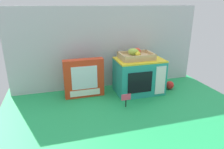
% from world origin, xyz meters
% --- Properties ---
extents(ground_plane, '(1.70, 1.70, 0.00)m').
position_xyz_m(ground_plane, '(0.00, 0.00, 0.00)').
color(ground_plane, '#219E54').
rests_on(ground_plane, ground).
extents(display_back_panel, '(1.61, 0.03, 0.68)m').
position_xyz_m(display_back_panel, '(0.00, 0.20, 0.34)').
color(display_back_panel, '#B7BABF').
rests_on(display_back_panel, ground).
extents(toy_microwave, '(0.37, 0.26, 0.28)m').
position_xyz_m(toy_microwave, '(0.20, -0.02, 0.14)').
color(toy_microwave, teal).
rests_on(toy_microwave, ground).
extents(food_groups_crate, '(0.26, 0.19, 0.08)m').
position_xyz_m(food_groups_crate, '(0.18, 0.00, 0.31)').
color(food_groups_crate, tan).
rests_on(food_groups_crate, toy_microwave).
extents(cookie_set_box, '(0.31, 0.07, 0.30)m').
position_xyz_m(cookie_set_box, '(-0.24, 0.03, 0.15)').
color(cookie_set_box, red).
rests_on(cookie_set_box, ground).
extents(price_sign, '(0.07, 0.01, 0.10)m').
position_xyz_m(price_sign, '(0.01, -0.24, 0.07)').
color(price_sign, black).
rests_on(price_sign, ground).
extents(loose_toy_apple, '(0.07, 0.07, 0.07)m').
position_xyz_m(loose_toy_apple, '(0.49, -0.04, 0.04)').
color(loose_toy_apple, red).
rests_on(loose_toy_apple, ground).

